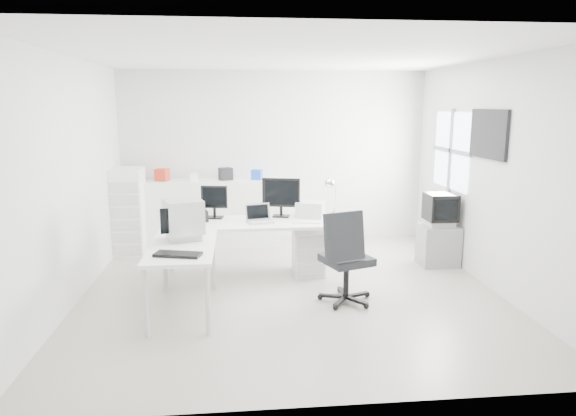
{
  "coord_description": "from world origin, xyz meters",
  "views": [
    {
      "loc": [
        -0.62,
        -5.98,
        2.25
      ],
      "look_at": [
        0.0,
        0.2,
        1.0
      ],
      "focal_mm": 32.0,
      "sensor_mm": 36.0,
      "label": 1
    }
  ],
  "objects": [
    {
      "name": "right_wall",
      "position": [
        2.5,
        0.0,
        1.4
      ],
      "size": [
        0.02,
        5.0,
        2.8
      ],
      "primitive_type": "cube",
      "color": "silver",
      "rests_on": "floor"
    },
    {
      "name": "office_chair",
      "position": [
        0.61,
        -0.42,
        0.56
      ],
      "size": [
        0.83,
        0.83,
        1.12
      ],
      "primitive_type": null,
      "rotation": [
        0.0,
        0.0,
        0.35
      ],
      "color": "#282A2D",
      "rests_on": "floor"
    },
    {
      "name": "black_keyboard",
      "position": [
        -1.23,
        -0.9,
        0.77
      ],
      "size": [
        0.5,
        0.3,
        0.03
      ],
      "primitive_type": "cube",
      "rotation": [
        0.0,
        0.0,
        -0.26
      ],
      "color": "black",
      "rests_on": "side_desk"
    },
    {
      "name": "tv_cabinet",
      "position": [
        2.22,
        0.84,
        0.29
      ],
      "size": [
        0.53,
        0.43,
        0.57
      ],
      "primitive_type": "cube",
      "color": "gray",
      "rests_on": "floor"
    },
    {
      "name": "window",
      "position": [
        2.48,
        1.2,
        1.6
      ],
      "size": [
        0.02,
        1.2,
        1.1
      ],
      "primitive_type": null,
      "color": "white",
      "rests_on": "right_wall"
    },
    {
      "name": "clutter_box_b",
      "position": [
        -1.3,
        2.24,
        1.13
      ],
      "size": [
        0.12,
        0.11,
        0.12
      ],
      "primitive_type": "cube",
      "rotation": [
        0.0,
        0.0,
        0.01
      ],
      "color": "white",
      "rests_on": "sideboard"
    },
    {
      "name": "floor",
      "position": [
        0.0,
        0.0,
        0.0
      ],
      "size": [
        5.0,
        5.0,
        0.01
      ],
      "primitive_type": "cube",
      "color": "beige",
      "rests_on": "ground"
    },
    {
      "name": "main_desk",
      "position": [
        -0.38,
        0.6,
        0.38
      ],
      "size": [
        2.4,
        0.8,
        0.75
      ],
      "primitive_type": null,
      "color": "white",
      "rests_on": "floor"
    },
    {
      "name": "clutter_bottle",
      "position": [
        -2.1,
        2.28,
        1.18
      ],
      "size": [
        0.07,
        0.07,
        0.22
      ],
      "primitive_type": "cylinder",
      "color": "white",
      "rests_on": "sideboard"
    },
    {
      "name": "crt_monitor",
      "position": [
        -1.23,
        -0.25,
        1.0
      ],
      "size": [
        0.54,
        0.54,
        0.49
      ],
      "primitive_type": null,
      "rotation": [
        0.0,
        0.0,
        0.32
      ],
      "color": "#B7B7BA",
      "rests_on": "side_desk"
    },
    {
      "name": "lcd_monitor_large",
      "position": [
        -0.03,
        0.85,
        1.02
      ],
      "size": [
        0.55,
        0.32,
        0.54
      ],
      "primitive_type": null,
      "rotation": [
        0.0,
        0.0,
        -0.23
      ],
      "color": "black",
      "rests_on": "main_desk"
    },
    {
      "name": "white_mouse",
      "position": [
        0.57,
        0.5,
        0.78
      ],
      "size": [
        0.06,
        0.06,
        0.06
      ],
      "primitive_type": "sphere",
      "color": "white",
      "rests_on": "main_desk"
    },
    {
      "name": "wall_picture",
      "position": [
        2.47,
        0.1,
        1.9
      ],
      "size": [
        0.04,
        0.9,
        0.6
      ],
      "primitive_type": null,
      "color": "black",
      "rests_on": "right_wall"
    },
    {
      "name": "crt_tv",
      "position": [
        2.22,
        0.84,
        0.8
      ],
      "size": [
        0.5,
        0.48,
        0.45
      ],
      "primitive_type": null,
      "color": "black",
      "rests_on": "tv_cabinet"
    },
    {
      "name": "clutter_box_c",
      "position": [
        -0.8,
        2.24,
        1.17
      ],
      "size": [
        0.25,
        0.23,
        0.2
      ],
      "primitive_type": "cube",
      "rotation": [
        0.0,
        0.0,
        0.35
      ],
      "color": "black",
      "rests_on": "sideboard"
    },
    {
      "name": "filing_cabinet",
      "position": [
        -2.28,
        1.91,
        0.66
      ],
      "size": [
        0.46,
        0.55,
        1.32
      ],
      "primitive_type": "cube",
      "color": "white",
      "rests_on": "floor"
    },
    {
      "name": "clutter_box_a",
      "position": [
        -1.8,
        2.24,
        1.16
      ],
      "size": [
        0.24,
        0.22,
        0.19
      ],
      "primitive_type": "cube",
      "rotation": [
        0.0,
        0.0,
        -0.33
      ],
      "color": "red",
      "rests_on": "sideboard"
    },
    {
      "name": "side_desk",
      "position": [
        -1.23,
        -0.5,
        0.38
      ],
      "size": [
        0.7,
        1.4,
        0.75
      ],
      "primitive_type": null,
      "color": "white",
      "rests_on": "floor"
    },
    {
      "name": "desk_lamp",
      "position": [
        0.72,
        0.9,
        1.01
      ],
      "size": [
        0.18,
        0.18,
        0.53
      ],
      "primitive_type": null,
      "rotation": [
        0.0,
        0.0,
        0.0
      ],
      "color": "silver",
      "rests_on": "main_desk"
    },
    {
      "name": "left_wall",
      "position": [
        -2.5,
        0.0,
        1.4
      ],
      "size": [
        0.02,
        5.0,
        2.8
      ],
      "primitive_type": "cube",
      "color": "silver",
      "rests_on": "floor"
    },
    {
      "name": "drawer_pedestal",
      "position": [
        0.32,
        0.65,
        0.3
      ],
      "size": [
        0.4,
        0.5,
        0.6
      ],
      "primitive_type": "cube",
      "color": "white",
      "rests_on": "floor"
    },
    {
      "name": "laser_printer",
      "position": [
        0.37,
        0.82,
        0.85
      ],
      "size": [
        0.45,
        0.41,
        0.21
      ],
      "primitive_type": "cube",
      "rotation": [
        0.0,
        0.0,
        -0.32
      ],
      "color": "#BCBCBC",
      "rests_on": "main_desk"
    },
    {
      "name": "ceiling",
      "position": [
        0.0,
        0.0,
        2.8
      ],
      "size": [
        5.0,
        5.0,
        0.01
      ],
      "primitive_type": "cube",
      "color": "white",
      "rests_on": "back_wall"
    },
    {
      "name": "laptop",
      "position": [
        -0.33,
        0.5,
        0.85
      ],
      "size": [
        0.37,
        0.38,
        0.2
      ],
      "primitive_type": null,
      "rotation": [
        0.0,
        0.0,
        0.26
      ],
      "color": "#B7B7BA",
      "rests_on": "main_desk"
    },
    {
      "name": "sideboard",
      "position": [
        -1.0,
        2.24,
        0.53
      ],
      "size": [
        2.14,
        0.53,
        1.07
      ],
      "primitive_type": "cube",
      "color": "white",
      "rests_on": "floor"
    },
    {
      "name": "back_wall",
      "position": [
        0.0,
        2.5,
        1.4
      ],
      "size": [
        5.0,
        0.02,
        2.8
      ],
      "primitive_type": "cube",
      "color": "silver",
      "rests_on": "floor"
    },
    {
      "name": "lcd_monitor_small",
      "position": [
        -0.93,
        0.85,
        0.97
      ],
      "size": [
        0.38,
        0.26,
        0.44
      ],
      "primitive_type": null,
      "rotation": [
        0.0,
        0.0,
        -0.18
      ],
      "color": "black",
      "rests_on": "main_desk"
    },
    {
      "name": "inkjet_printer",
      "position": [
        -1.23,
        0.7,
        0.82
      ],
      "size": [
        0.46,
        0.4,
        0.14
      ],
      "primitive_type": "cube",
      "rotation": [
        0.0,
        0.0,
        0.26
      ],
      "color": "black",
      "rests_on": "main_desk"
    },
    {
      "name": "clutter_box_d",
      "position": [
        -0.3,
        2.24,
        1.15
      ],
      "size": [
        0.19,
        0.18,
        0.16
      ],
      "primitive_type": "cube",
      "rotation": [
        0.0,
        0.0,
        -0.29
      ],
      "color": "blue",
      "rests_on": "sideboard"
    },
    {
      "name": "white_keyboard",
      "position": [
        0.27,
        0.45,
        0.76
      ],
      "size": [
        0.39,
        0.19,
        0.02
      ],
      "primitive_type": "cube",
      "rotation": [
        0.0,
        0.0,
        -0.21
      ],
      "color": "white",
      "rests_on": "main_desk"
    }
  ]
}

